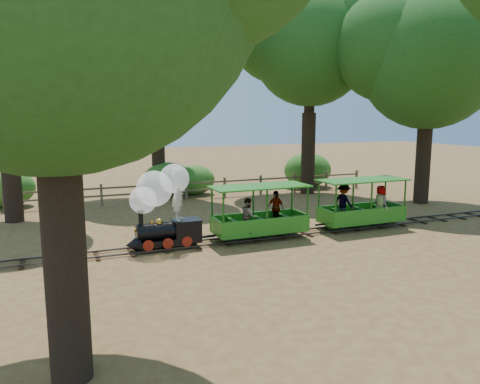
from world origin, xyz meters
name	(u,v)px	position (x,y,z in m)	size (l,w,h in m)	color
ground	(279,237)	(0.00, 0.00, 0.00)	(90.00, 90.00, 0.00)	olive
track	(279,235)	(0.00, 0.00, 0.07)	(22.00, 1.00, 0.10)	#3F3D3A
locomotive	(162,200)	(-4.02, 0.07, 1.53)	(2.33, 1.09, 2.67)	black
carriage_front	(260,217)	(-0.72, -0.01, 0.75)	(3.27, 1.36, 1.70)	#28811C
carriage_rear	(359,207)	(3.25, -0.01, 0.80)	(3.27, 1.34, 1.70)	#28811C
oak_nc	(154,27)	(-2.03, 9.58, 8.30)	(7.50, 6.60, 11.01)	#2D2116
oak_ne	(309,41)	(5.47, 7.58, 7.81)	(7.53, 6.62, 10.53)	#2D2116
oak_e	(428,53)	(8.97, 3.08, 6.87)	(7.80, 6.86, 9.67)	#2D2116
fence	(206,187)	(0.00, 8.00, 0.58)	(18.10, 0.10, 1.00)	brown
shrub_west	(5,188)	(-9.00, 9.30, 0.87)	(2.52, 1.94, 1.74)	#2D6B1E
shrub_mid_w	(168,179)	(-1.60, 9.30, 0.87)	(2.51, 1.93, 1.73)	#2D6B1E
shrub_mid_e	(194,180)	(-0.23, 9.30, 0.77)	(2.22, 1.71, 1.54)	#2D6B1E
shrub_east	(308,170)	(6.56, 9.30, 0.98)	(2.83, 2.18, 1.96)	#2D6B1E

